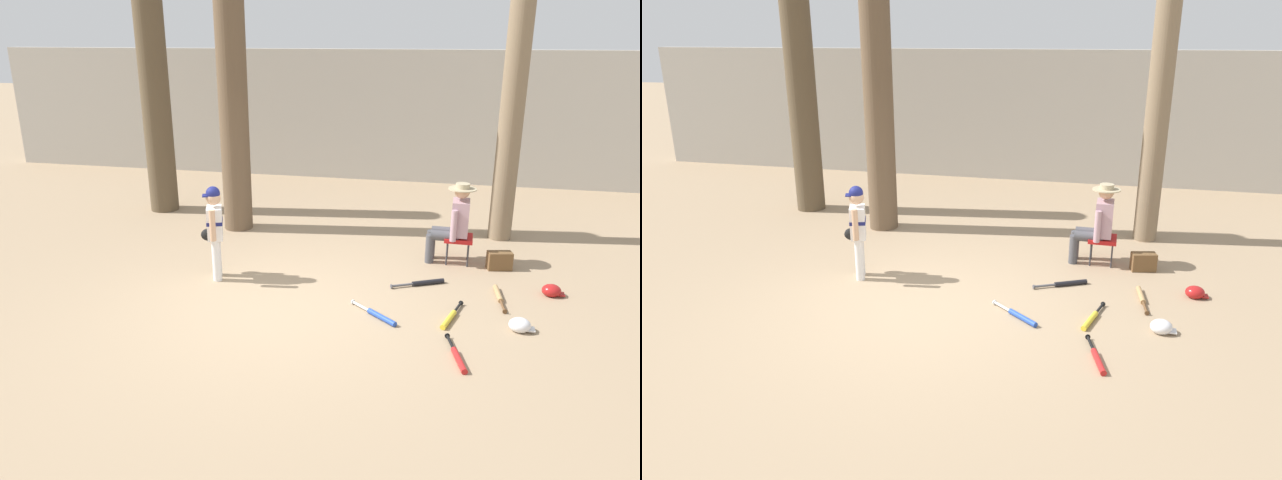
% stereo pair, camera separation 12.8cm
% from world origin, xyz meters
% --- Properties ---
extents(ground_plane, '(60.00, 60.00, 0.00)m').
position_xyz_m(ground_plane, '(0.00, 0.00, 0.00)').
color(ground_plane, '#9E8466').
extents(concrete_back_wall, '(18.00, 0.36, 2.89)m').
position_xyz_m(concrete_back_wall, '(0.00, 7.24, 1.45)').
color(concrete_back_wall, '#ADA89E').
rests_on(concrete_back_wall, ground).
extents(tree_near_player, '(0.82, 0.82, 5.85)m').
position_xyz_m(tree_near_player, '(-1.60, 3.00, 2.49)').
color(tree_near_player, brown).
rests_on(tree_near_player, ground).
extents(tree_behind_spectator, '(0.56, 0.56, 4.86)m').
position_xyz_m(tree_behind_spectator, '(2.81, 3.41, 2.14)').
color(tree_behind_spectator, '#7F6B51').
rests_on(tree_behind_spectator, ground).
extents(young_ballplayer, '(0.45, 0.56, 1.31)m').
position_xyz_m(young_ballplayer, '(-1.13, 0.81, 0.74)').
color(young_ballplayer, white).
rests_on(young_ballplayer, ground).
extents(folding_stool, '(0.41, 0.41, 0.41)m').
position_xyz_m(folding_stool, '(2.13, 2.11, 0.36)').
color(folding_stool, red).
rests_on(folding_stool, ground).
extents(seated_spectator, '(0.67, 0.53, 1.20)m').
position_xyz_m(seated_spectator, '(2.03, 2.11, 0.64)').
color(seated_spectator, '#47474C').
rests_on(seated_spectator, ground).
extents(handbag_beside_stool, '(0.37, 0.25, 0.26)m').
position_xyz_m(handbag_beside_stool, '(2.72, 1.97, 0.13)').
color(handbag_beside_stool, brown).
rests_on(handbag_beside_stool, ground).
extents(tree_far_left, '(0.87, 0.87, 5.01)m').
position_xyz_m(tree_far_left, '(-3.39, 3.78, 2.06)').
color(tree_far_left, brown).
rests_on(tree_far_left, ground).
extents(bat_blue_youth, '(0.62, 0.55, 0.07)m').
position_xyz_m(bat_blue_youth, '(1.21, 0.04, 0.03)').
color(bat_blue_youth, '#2347AD').
rests_on(bat_blue_youth, ground).
extents(bat_black_composite, '(0.71, 0.40, 0.07)m').
position_xyz_m(bat_black_composite, '(1.69, 1.15, 0.03)').
color(bat_black_composite, black).
rests_on(bat_black_composite, ground).
extents(bat_wood_tan, '(0.13, 0.76, 0.07)m').
position_xyz_m(bat_wood_tan, '(2.66, 0.94, 0.03)').
color(bat_wood_tan, tan).
rests_on(bat_wood_tan, ground).
extents(bat_red_barrel, '(0.24, 0.75, 0.07)m').
position_xyz_m(bat_red_barrel, '(2.14, -0.74, 0.03)').
color(bat_red_barrel, red).
rests_on(bat_red_barrel, ground).
extents(bat_yellow_trainer, '(0.27, 0.74, 0.07)m').
position_xyz_m(bat_yellow_trainer, '(2.05, 0.17, 0.03)').
color(bat_yellow_trainer, yellow).
rests_on(bat_yellow_trainer, ground).
extents(batting_helmet_red, '(0.29, 0.22, 0.16)m').
position_xyz_m(batting_helmet_red, '(3.33, 1.16, 0.07)').
color(batting_helmet_red, '#A81919').
rests_on(batting_helmet_red, ground).
extents(batting_helmet_white, '(0.29, 0.23, 0.17)m').
position_xyz_m(batting_helmet_white, '(2.83, 0.07, 0.07)').
color(batting_helmet_white, silver).
rests_on(batting_helmet_white, ground).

